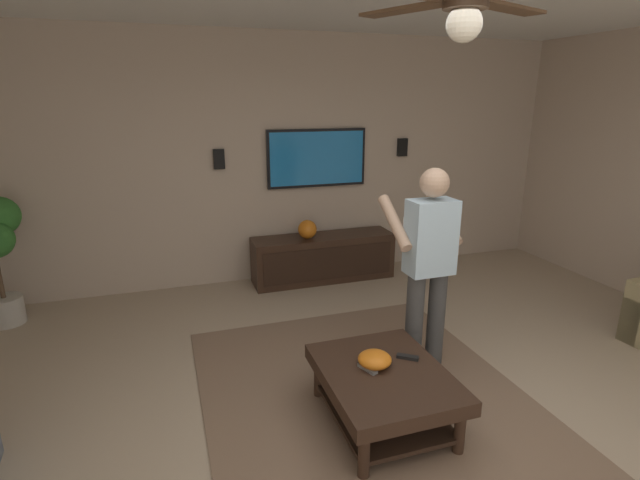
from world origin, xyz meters
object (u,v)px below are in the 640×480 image
(coffee_table, at_px, (384,384))
(remote_grey, at_px, (368,368))
(remote_white, at_px, (369,355))
(wall_speaker_right, at_px, (219,159))
(wall_speaker_left, at_px, (402,147))
(tv, at_px, (317,158))
(ceiling_fan, at_px, (463,7))
(vase_round, at_px, (307,229))
(media_console, at_px, (323,258))
(remote_black, at_px, (408,357))
(bowl, at_px, (375,359))
(person_standing, at_px, (428,259))

(coffee_table, xyz_separation_m, remote_grey, (0.04, 0.10, 0.12))
(coffee_table, relative_size, remote_white, 6.67)
(remote_grey, relative_size, wall_speaker_right, 0.68)
(remote_white, relative_size, wall_speaker_left, 0.68)
(tv, xyz_separation_m, wall_speaker_right, (0.01, 1.14, 0.03))
(wall_speaker_right, bearing_deg, wall_speaker_left, -90.00)
(wall_speaker_left, bearing_deg, coffee_table, 151.31)
(coffee_table, bearing_deg, wall_speaker_right, 12.74)
(coffee_table, distance_m, ceiling_fan, 2.28)
(tv, relative_size, wall_speaker_left, 5.49)
(vase_round, bearing_deg, media_console, -79.00)
(remote_white, distance_m, remote_black, 0.26)
(vase_round, bearing_deg, remote_grey, 171.85)
(tv, relative_size, bowl, 5.33)
(ceiling_fan, bearing_deg, remote_grey, 14.90)
(wall_speaker_right, bearing_deg, vase_round, -107.50)
(coffee_table, height_order, wall_speaker_right, wall_speaker_right)
(coffee_table, xyz_separation_m, wall_speaker_right, (2.94, 0.66, 1.18))
(remote_white, xyz_separation_m, wall_speaker_left, (2.74, -1.63, 1.12))
(remote_black, bearing_deg, person_standing, -93.51)
(media_console, height_order, wall_speaker_left, wall_speaker_left)
(tv, relative_size, remote_white, 8.05)
(person_standing, distance_m, wall_speaker_left, 2.64)
(remote_grey, xyz_separation_m, ceiling_fan, (-0.56, -0.15, 2.11))
(media_console, xyz_separation_m, tv, (0.24, 0.00, 1.17))
(coffee_table, xyz_separation_m, wall_speaker_left, (2.94, -1.61, 1.24))
(media_console, distance_m, remote_grey, 2.71)
(vase_round, distance_m, ceiling_fan, 3.68)
(vase_round, height_order, wall_speaker_left, wall_speaker_left)
(remote_grey, height_order, wall_speaker_right, wall_speaker_right)
(tv, xyz_separation_m, remote_white, (-2.73, 0.50, -1.03))
(coffee_table, height_order, vase_round, vase_round)
(remote_black, xyz_separation_m, remote_grey, (-0.05, 0.32, 0.00))
(remote_black, distance_m, remote_grey, 0.33)
(media_console, xyz_separation_m, person_standing, (-2.12, -0.15, 0.66))
(coffee_table, xyz_separation_m, remote_white, (0.20, 0.02, 0.12))
(coffee_table, xyz_separation_m, media_console, (2.69, -0.48, -0.02))
(remote_black, distance_m, vase_round, 2.57)
(remote_grey, relative_size, wall_speaker_left, 0.68)
(bowl, xyz_separation_m, remote_grey, (-0.03, 0.06, -0.04))
(ceiling_fan, bearing_deg, remote_black, -16.01)
(bowl, relative_size, remote_black, 1.51)
(bowl, height_order, remote_grey, bowl)
(vase_round, relative_size, ceiling_fan, 0.19)
(coffee_table, height_order, wall_speaker_left, wall_speaker_left)
(person_standing, xyz_separation_m, remote_white, (-0.37, 0.65, -0.52))
(remote_white, height_order, wall_speaker_right, wall_speaker_right)
(tv, bearing_deg, coffee_table, -9.29)
(tv, xyz_separation_m, ceiling_fan, (-3.45, 0.43, 1.07))
(remote_black, relative_size, ceiling_fan, 0.13)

